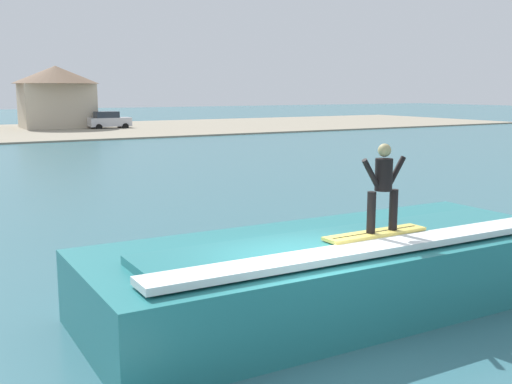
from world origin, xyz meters
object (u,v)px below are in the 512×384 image
(wave_crest, at_px, (337,271))
(car_far_shore, at_px, (109,120))
(surfboard, at_px, (376,233))
(house_gabled_white, at_px, (56,92))
(surfer, at_px, (383,183))

(wave_crest, height_order, car_far_shore, car_far_shore)
(surfboard, xyz_separation_m, house_gabled_white, (6.65, 58.41, 2.29))
(surfboard, relative_size, house_gabled_white, 0.25)
(surfboard, distance_m, house_gabled_white, 58.83)
(wave_crest, xyz_separation_m, surfer, (0.51, -0.64, 1.75))
(wave_crest, bearing_deg, car_far_shore, 78.07)
(surfer, xyz_separation_m, car_far_shore, (10.95, 54.86, -1.51))
(surfer, height_order, car_far_shore, surfer)
(surfboard, relative_size, surfer, 1.35)
(wave_crest, relative_size, car_far_shore, 2.25)
(car_far_shore, distance_m, house_gabled_white, 6.37)
(surfboard, distance_m, surfer, 0.94)
(house_gabled_white, bearing_deg, surfer, -96.37)
(wave_crest, relative_size, surfboard, 4.41)
(surfer, relative_size, house_gabled_white, 0.18)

